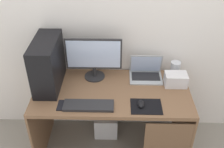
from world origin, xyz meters
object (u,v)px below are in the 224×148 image
object	(u,v)px
laptop	(146,73)
monitor	(94,58)
subwoofer	(106,123)
speaker	(175,69)
keyboard	(89,105)
pc_tower	(48,64)
mouse_left	(141,104)
cell_phone	(62,105)
projector	(176,79)

from	to	relation	value
laptop	monitor	bearing A→B (deg)	-177.71
laptop	subwoofer	size ratio (longest dim) A/B	1.26
speaker	keyboard	world-z (taller)	speaker
monitor	subwoofer	bearing A→B (deg)	-2.03
pc_tower	keyboard	size ratio (longest dim) A/B	1.18
mouse_left	cell_phone	size ratio (longest dim) A/B	0.74
mouse_left	laptop	bearing A→B (deg)	80.23
pc_tower	projector	bearing A→B (deg)	0.81
laptop	cell_phone	size ratio (longest dim) A/B	2.37
laptop	subwoofer	distance (m)	0.76
pc_tower	monitor	size ratio (longest dim) A/B	0.95
cell_phone	mouse_left	bearing A→B (deg)	1.28
laptop	subwoofer	world-z (taller)	laptop
speaker	mouse_left	distance (m)	0.59
laptop	cell_phone	distance (m)	0.86
pc_tower	monitor	xyz separation A→B (m)	(0.40, 0.12, -0.00)
laptop	speaker	size ratio (longest dim) A/B	2.11
laptop	mouse_left	xyz separation A→B (m)	(-0.07, -0.43, -0.02)
laptop	mouse_left	size ratio (longest dim) A/B	3.22
speaker	keyboard	bearing A→B (deg)	-148.51
monitor	keyboard	world-z (taller)	monitor
keyboard	mouse_left	xyz separation A→B (m)	(0.44, 0.02, 0.01)
monitor	laptop	xyz separation A→B (m)	(0.49, 0.02, -0.18)
monitor	speaker	distance (m)	0.79
monitor	projector	world-z (taller)	monitor
speaker	subwoofer	distance (m)	0.96
subwoofer	pc_tower	bearing A→B (deg)	-166.86
subwoofer	cell_phone	bearing A→B (deg)	-129.60
speaker	projector	xyz separation A→B (m)	(-0.02, -0.16, -0.01)
speaker	mouse_left	xyz separation A→B (m)	(-0.36, -0.47, -0.05)
subwoofer	speaker	bearing A→B (deg)	4.99
laptop	cell_phone	world-z (taller)	laptop
subwoofer	projector	bearing A→B (deg)	-8.89
subwoofer	mouse_left	bearing A→B (deg)	-52.46
laptop	mouse_left	distance (m)	0.44
pc_tower	speaker	bearing A→B (deg)	8.54
pc_tower	monitor	world-z (taller)	pc_tower
monitor	subwoofer	xyz separation A→B (m)	(0.11, -0.00, -0.83)
laptop	projector	world-z (taller)	laptop
keyboard	mouse_left	world-z (taller)	mouse_left
mouse_left	subwoofer	world-z (taller)	mouse_left
cell_phone	subwoofer	bearing A→B (deg)	50.40
laptop	projector	distance (m)	0.29
pc_tower	cell_phone	xyz separation A→B (m)	(0.16, -0.30, -0.22)
speaker	keyboard	xyz separation A→B (m)	(-0.79, -0.49, -0.06)
monitor	cell_phone	bearing A→B (deg)	-119.71
monitor	speaker	world-z (taller)	monitor
laptop	pc_tower	bearing A→B (deg)	-170.99
pc_tower	laptop	bearing A→B (deg)	9.01
cell_phone	monitor	bearing A→B (deg)	60.29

